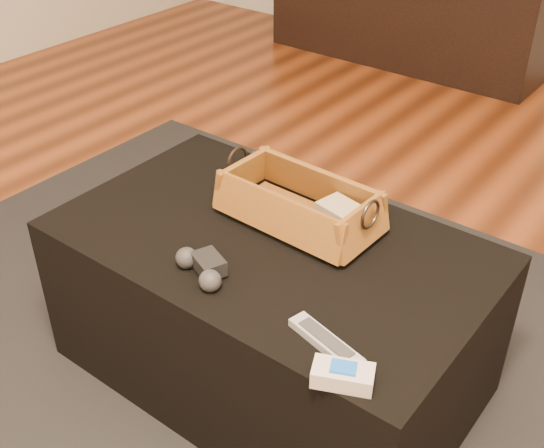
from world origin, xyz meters
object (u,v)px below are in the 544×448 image
Objects in this scene: game_controller at (202,267)px; cream_gadget at (343,375)px; media_cabinet at (410,6)px; silver_remote at (326,342)px; ottoman at (271,309)px; tv_remote at (288,213)px; wicker_basket at (299,206)px.

cream_gadget is (0.40, -0.08, -0.01)m from game_controller.
media_cabinet is 2.79m from silver_remote.
silver_remote is (0.32, -0.02, -0.01)m from game_controller.
silver_remote reaches higher than ottoman.
silver_remote is (0.30, -0.29, -0.02)m from tv_remote.
ottoman is 5.70× the size of silver_remote.
silver_remote is at bearing -2.75° from game_controller.
media_cabinet reaches higher than ottoman.
tv_remote reaches higher than ottoman.
cream_gadget is at bearing -64.66° from media_cabinet.
cream_gadget reaches higher than silver_remote.
tv_remote is at bearing 136.94° from cream_gadget.
cream_gadget is at bearing -45.70° from wicker_basket.
ottoman is at bearing -69.69° from media_cabinet.
wicker_basket is at bearing 84.04° from ottoman.
cream_gadget is (0.07, -0.06, 0.01)m from silver_remote.
tv_remote is 0.52m from cream_gadget.
wicker_basket is (0.02, 0.01, 0.02)m from tv_remote.
ottoman is 0.51m from cream_gadget.
media_cabinet is 9.71× the size of game_controller.
tv_remote is at bearing 85.83° from game_controller.
ottoman is 0.31m from game_controller.
media_cabinet is 3.74× the size of wicker_basket.
wicker_basket is at bearing 134.30° from cream_gadget.
cream_gadget is (0.38, -0.35, -0.01)m from tv_remote.
game_controller is (0.83, -2.52, 0.17)m from media_cabinet.
tv_remote is 0.28m from game_controller.
ottoman is 8.31× the size of cream_gadget.
media_cabinet reaches higher than silver_remote.
game_controller is at bearing 177.25° from silver_remote.
game_controller is 0.41m from cream_gadget.
ottoman is at bearing 81.25° from game_controller.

